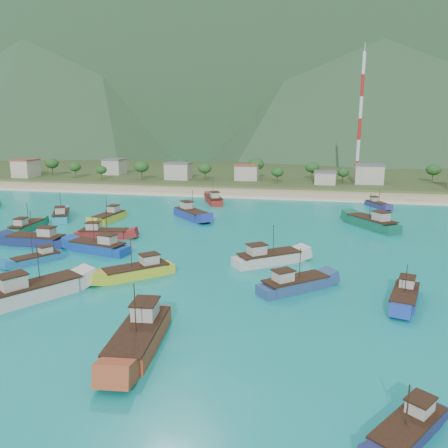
% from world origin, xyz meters
% --- Properties ---
extents(ground, '(600.00, 600.00, 0.00)m').
position_xyz_m(ground, '(0.00, 0.00, 0.00)').
color(ground, '#0D8D92').
rests_on(ground, ground).
extents(beach, '(400.00, 18.00, 1.20)m').
position_xyz_m(beach, '(0.00, 79.00, 0.00)').
color(beach, beige).
rests_on(beach, ground).
extents(land, '(400.00, 110.00, 2.40)m').
position_xyz_m(land, '(0.00, 140.00, 0.00)').
color(land, '#385123').
rests_on(land, ground).
extents(surf_line, '(400.00, 2.50, 0.08)m').
position_xyz_m(surf_line, '(0.00, 69.50, 0.00)').
color(surf_line, white).
rests_on(surf_line, ground).
extents(mountains, '(1520.00, 440.00, 260.00)m').
position_xyz_m(mountains, '(-18.31, 403.81, 106.83)').
color(mountains, slate).
rests_on(mountains, ground).
extents(village, '(215.57, 29.65, 7.74)m').
position_xyz_m(village, '(12.75, 100.94, 4.79)').
color(village, beige).
rests_on(village, ground).
extents(vegetation, '(278.41, 26.09, 8.65)m').
position_xyz_m(vegetation, '(-5.75, 103.18, 5.23)').
color(vegetation, '#235623').
rests_on(vegetation, ground).
extents(radio_tower, '(1.20, 1.20, 47.61)m').
position_xyz_m(radio_tower, '(39.45, 108.00, 25.41)').
color(radio_tower, red).
rests_on(radio_tower, ground).
extents(boat_0, '(4.03, 11.05, 6.40)m').
position_xyz_m(boat_0, '(-38.29, 15.32, 0.77)').
color(boat_0, '#197B55').
rests_on(boat_0, ground).
extents(boat_2, '(8.76, 12.12, 7.02)m').
position_xyz_m(boat_2, '(-37.47, 27.65, 0.88)').
color(boat_2, teal).
rests_on(boat_2, ground).
extents(boat_4, '(7.09, 8.39, 5.05)m').
position_xyz_m(boat_4, '(32.00, -37.13, 0.52)').
color(boat_4, navy).
rests_on(boat_4, ground).
extents(boat_7, '(5.31, 13.64, 7.86)m').
position_xyz_m(boat_7, '(6.74, -28.41, 1.04)').
color(boat_7, '#B24929').
rests_on(boat_7, ground).
extents(boat_9, '(6.73, 8.66, 5.09)m').
position_xyz_m(boat_9, '(-21.89, -4.69, 0.53)').
color(boat_9, '#2069A4').
rests_on(boat_9, ground).
extents(boat_10, '(10.48, 13.45, 7.92)m').
position_xyz_m(boat_10, '(-12.36, -19.27, 1.05)').
color(boat_10, beige).
rests_on(boat_10, ground).
extents(boat_11, '(11.72, 12.15, 7.70)m').
position_xyz_m(boat_11, '(-6.20, 35.74, 1.01)').
color(boat_11, '#24379C').
rests_on(boat_11, ground).
extents(boat_14, '(6.38, 9.81, 5.60)m').
position_xyz_m(boat_14, '(41.72, 61.33, 0.63)').
color(boat_14, navy).
rests_on(boat_14, ground).
extents(boat_15, '(10.35, 9.98, 6.56)m').
position_xyz_m(boat_15, '(-2.11, -8.04, 0.80)').
color(boat_15, gold).
rests_on(boat_15, ground).
extents(boat_16, '(11.79, 10.08, 7.12)m').
position_xyz_m(boat_16, '(16.93, 2.64, 0.90)').
color(boat_16, beige).
rests_on(boat_16, ground).
extents(boat_19, '(10.45, 9.63, 6.50)m').
position_xyz_m(boat_19, '(21.95, -8.72, 0.79)').
color(boat_19, navy).
rests_on(boat_19, ground).
extents(boat_21, '(4.50, 11.82, 6.82)m').
position_xyz_m(boat_21, '(-24.97, 28.46, 0.85)').
color(boat_21, gold).
rests_on(boat_21, ground).
extents(boat_22, '(5.47, 10.35, 5.87)m').
position_xyz_m(boat_22, '(36.51, -9.94, 0.67)').
color(boat_22, '#1E3EAA').
rests_on(boat_22, ground).
extents(boat_26, '(11.43, 13.80, 8.26)m').
position_xyz_m(boat_26, '(37.25, 33.81, 1.11)').
color(boat_26, '#126247').
rests_on(boat_26, ground).
extents(boat_27, '(8.30, 12.79, 7.30)m').
position_xyz_m(boat_27, '(-5.69, 58.14, 0.93)').
color(boat_27, maroon).
rests_on(boat_27, ground).
extents(boat_28, '(12.29, 3.64, 7.26)m').
position_xyz_m(boat_28, '(-28.55, 5.00, 0.93)').
color(boat_28, navy).
rests_on(boat_28, ground).
extents(boat_29, '(11.29, 5.26, 6.43)m').
position_xyz_m(boat_29, '(-18.72, 13.10, 0.78)').
color(boat_29, maroon).
rests_on(boat_29, ground).
extents(boat_30, '(12.43, 6.15, 7.05)m').
position_xyz_m(boat_30, '(-14.47, 3.03, 0.89)').
color(boat_30, '#1341A0').
rests_on(boat_30, ground).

